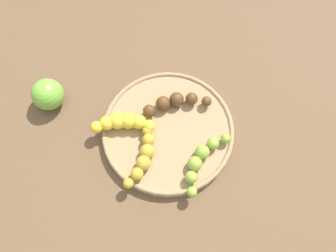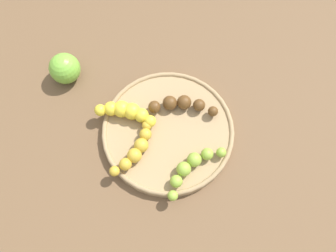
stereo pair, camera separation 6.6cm
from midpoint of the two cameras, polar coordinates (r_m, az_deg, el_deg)
ground_plane at (r=0.70m, az=2.70°, el=-1.51°), size 2.40×2.40×0.00m
fruit_bowl at (r=0.69m, az=2.74°, el=-1.15°), size 0.28×0.28×0.02m
banana_overripe at (r=0.69m, az=4.27°, el=3.26°), size 0.06×0.17×0.03m
banana_yellow at (r=0.68m, az=-4.51°, el=2.16°), size 0.05×0.13×0.04m
banana_spotted at (r=0.65m, az=-2.70°, el=-4.41°), size 0.12×0.08×0.03m
banana_green at (r=0.64m, az=7.04°, el=-7.43°), size 0.11×0.11×0.03m
apple_green at (r=0.75m, az=-15.10°, el=9.33°), size 0.07×0.07×0.07m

